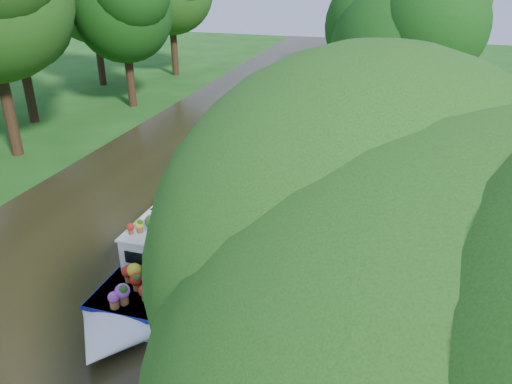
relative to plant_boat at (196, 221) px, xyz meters
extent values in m
plane|color=#185114|center=(2.25, 1.43, -0.85)|extent=(100.00, 100.00, 0.00)
cube|color=black|center=(-3.75, 1.43, -0.84)|extent=(10.00, 100.00, 0.02)
cube|color=brown|center=(3.45, 1.43, -0.84)|extent=(2.20, 100.00, 0.03)
cube|color=white|center=(0.00, 0.85, -0.46)|extent=(2.20, 12.00, 0.75)
cube|color=navy|center=(0.00, 0.85, -0.14)|extent=(2.24, 12.04, 0.12)
cube|color=white|center=(0.00, 0.05, 0.44)|extent=(1.80, 7.00, 1.05)
cube|color=white|center=(0.00, 0.05, 1.00)|extent=(1.90, 7.10, 0.06)
cube|color=black|center=(0.91, 0.05, 0.52)|extent=(0.03, 6.40, 0.38)
cube|color=black|center=(-0.91, 0.05, 0.52)|extent=(0.03, 6.40, 0.38)
cube|color=black|center=(0.00, 5.15, 1.07)|extent=(1.90, 2.40, 0.10)
cube|color=white|center=(1.15, -4.55, 0.22)|extent=(0.04, 0.45, 0.55)
imported|color=#1C4A13|center=(-0.49, -2.01, 1.25)|extent=(0.28, 0.26, 0.44)
imported|color=#1C4A13|center=(0.54, -0.24, 1.21)|extent=(0.23, 0.23, 0.36)
cylinder|color=black|center=(6.05, 4.43, 1.42)|extent=(0.56, 0.56, 4.55)
sphere|color=#0E380E|center=(6.05, 4.43, 5.38)|extent=(4.80, 4.80, 4.80)
sphere|color=#0E380E|center=(7.01, 3.71, 6.34)|extent=(3.60, 3.60, 3.60)
sphere|color=#0E380E|center=(5.21, 5.27, 6.10)|extent=(3.84, 3.84, 3.84)
cylinder|color=black|center=(6.75, 16.43, 1.07)|extent=(0.56, 0.56, 3.85)
sphere|color=#1C4A13|center=(6.75, 16.43, 5.10)|extent=(6.00, 6.00, 6.00)
sphere|color=#1C4A13|center=(7.95, 15.53, 6.30)|extent=(4.50, 4.50, 4.50)
sphere|color=#1C4A13|center=(5.70, 17.48, 6.00)|extent=(4.80, 4.80, 4.80)
cylinder|color=black|center=(6.25, 27.43, 1.25)|extent=(0.56, 0.56, 4.20)
sphere|color=#1C4A13|center=(6.27, -9.59, 5.45)|extent=(4.48, 4.48, 4.48)
cylinder|color=black|center=(-12.25, 5.43, 1.60)|extent=(0.56, 0.56, 4.90)
cylinder|color=black|center=(-11.25, 15.43, 1.07)|extent=(0.56, 0.56, 3.85)
sphere|color=#0E380E|center=(-11.25, 15.43, 5.17)|extent=(6.20, 6.20, 6.20)
cylinder|color=black|center=(-12.75, 25.43, 1.34)|extent=(0.56, 0.56, 4.38)
cylinder|color=black|center=(-15.25, 10.43, 1.16)|extent=(0.56, 0.56, 4.02)
sphere|color=#0E380E|center=(-15.25, 10.43, 5.41)|extent=(6.40, 6.40, 6.40)
cylinder|color=black|center=(-16.75, 20.43, 1.25)|extent=(0.56, 0.56, 4.20)
cube|color=black|center=(0.48, 16.45, -0.57)|extent=(3.03, 5.48, 0.52)
cube|color=black|center=(0.48, 16.02, 0.00)|extent=(2.09, 3.29, 0.61)
cube|color=maroon|center=(2.73, -1.69, -0.81)|extent=(0.54, 0.45, 0.03)
cube|color=maroon|center=(2.73, -1.81, -0.33)|extent=(0.61, 0.25, 0.96)
cube|color=maroon|center=(2.73, -1.57, -0.33)|extent=(0.61, 0.25, 0.96)
cube|color=white|center=(2.73, -1.84, -0.29)|extent=(0.47, 0.17, 0.67)
imported|color=#C85291|center=(2.81, 18.68, -0.07)|extent=(0.60, 0.44, 1.51)
imported|color=black|center=(3.67, 23.78, -0.01)|extent=(0.85, 0.69, 1.63)
imported|color=#2E7122|center=(2.18, 3.98, -0.62)|extent=(0.42, 0.36, 0.47)
camera|label=1|loc=(6.46, -14.04, 8.31)|focal=35.00mm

